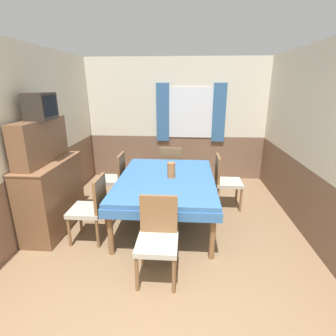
# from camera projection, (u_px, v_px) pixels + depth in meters

# --- Properties ---
(wall_back) EXTENTS (4.25, 0.10, 2.60)m
(wall_back) POSITION_uv_depth(u_px,v_px,m) (177.00, 120.00, 5.71)
(wall_back) COLOR silver
(wall_back) RESTS_ON ground_plane
(wall_left) EXTENTS (0.05, 4.91, 2.60)m
(wall_left) POSITION_uv_depth(u_px,v_px,m) (31.00, 141.00, 3.69)
(wall_left) COLOR silver
(wall_left) RESTS_ON ground_plane
(wall_right) EXTENTS (0.05, 4.91, 2.60)m
(wall_right) POSITION_uv_depth(u_px,v_px,m) (317.00, 145.00, 3.43)
(wall_right) COLOR silver
(wall_right) RESTS_ON ground_plane
(dining_table) EXTENTS (1.45, 1.99, 0.72)m
(dining_table) POSITION_uv_depth(u_px,v_px,m) (166.00, 184.00, 3.96)
(dining_table) COLOR #386BA8
(dining_table) RESTS_ON ground_plane
(chair_head_window) EXTENTS (0.44, 0.44, 0.92)m
(chair_head_window) POSITION_uv_depth(u_px,v_px,m) (171.00, 167.00, 5.18)
(chair_head_window) COLOR brown
(chair_head_window) RESTS_ON ground_plane
(chair_head_near) EXTENTS (0.44, 0.44, 0.92)m
(chair_head_near) POSITION_uv_depth(u_px,v_px,m) (158.00, 236.00, 2.83)
(chair_head_near) COLOR brown
(chair_head_near) RESTS_ON ground_plane
(chair_left_near) EXTENTS (0.44, 0.44, 0.92)m
(chair_left_near) POSITION_uv_depth(u_px,v_px,m) (92.00, 206.00, 3.51)
(chair_left_near) COLOR brown
(chair_left_near) RESTS_ON ground_plane
(chair_left_far) EXTENTS (0.44, 0.44, 0.92)m
(chair_left_far) POSITION_uv_depth(u_px,v_px,m) (115.00, 177.00, 4.62)
(chair_left_far) COLOR brown
(chair_left_far) RESTS_ON ground_plane
(chair_right_far) EXTENTS (0.44, 0.44, 0.92)m
(chair_right_far) POSITION_uv_depth(u_px,v_px,m) (225.00, 179.00, 4.50)
(chair_right_far) COLOR brown
(chair_right_far) RESTS_ON ground_plane
(sideboard) EXTENTS (0.46, 1.21, 1.62)m
(sideboard) POSITION_uv_depth(u_px,v_px,m) (50.00, 184.00, 3.74)
(sideboard) COLOR brown
(sideboard) RESTS_ON ground_plane
(tv) EXTENTS (0.29, 0.40, 0.34)m
(tv) POSITION_uv_depth(u_px,v_px,m) (40.00, 106.00, 3.40)
(tv) COLOR #2D2823
(tv) RESTS_ON sideboard
(vase) EXTENTS (0.12, 0.12, 0.23)m
(vase) POSITION_uv_depth(u_px,v_px,m) (171.00, 170.00, 3.90)
(vase) COLOR #B26B38
(vase) RESTS_ON dining_table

